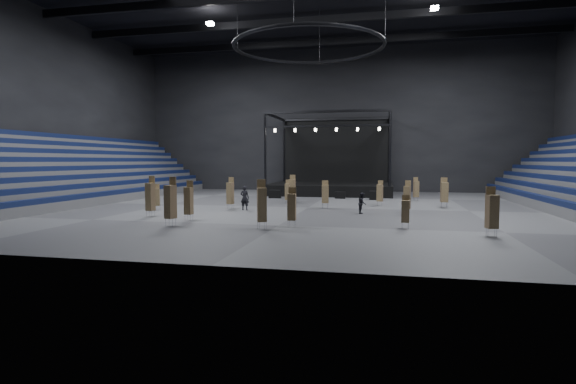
% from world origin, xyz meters
% --- Properties ---
extents(floor, '(50.00, 50.00, 0.00)m').
position_xyz_m(floor, '(0.00, 0.00, 0.00)').
color(floor, '#4B4C4E').
rests_on(floor, ground).
extents(wall_back, '(50.00, 0.20, 18.00)m').
position_xyz_m(wall_back, '(0.00, 21.00, 9.00)').
color(wall_back, black).
rests_on(wall_back, ground).
extents(wall_front, '(50.00, 0.20, 18.00)m').
position_xyz_m(wall_front, '(0.00, -21.00, 9.00)').
color(wall_front, black).
rests_on(wall_front, ground).
extents(wall_left, '(0.20, 42.00, 18.00)m').
position_xyz_m(wall_left, '(-25.00, 0.00, 9.00)').
color(wall_left, black).
rests_on(wall_left, ground).
extents(bleachers_left, '(7.20, 40.00, 6.40)m').
position_xyz_m(bleachers_left, '(-22.94, 0.00, 1.73)').
color(bleachers_left, '#525255').
rests_on(bleachers_left, floor).
extents(stage, '(14.00, 10.00, 9.20)m').
position_xyz_m(stage, '(0.00, 16.24, 1.45)').
color(stage, black).
rests_on(stage, floor).
extents(truss_ring, '(12.30, 12.30, 5.15)m').
position_xyz_m(truss_ring, '(-0.00, 0.00, 13.00)').
color(truss_ring, black).
rests_on(truss_ring, ceiling).
extents(flight_case_left, '(1.28, 0.70, 0.83)m').
position_xyz_m(flight_case_left, '(-4.91, 8.45, 0.42)').
color(flight_case_left, black).
rests_on(flight_case_left, floor).
extents(flight_case_mid, '(1.06, 0.56, 0.69)m').
position_xyz_m(flight_case_mid, '(1.71, 9.34, 0.35)').
color(flight_case_mid, black).
rests_on(flight_case_mid, floor).
extents(flight_case_right, '(1.32, 0.69, 0.87)m').
position_xyz_m(flight_case_right, '(5.33, 8.56, 0.44)').
color(flight_case_right, black).
rests_on(flight_case_right, floor).
extents(chair_stack_0, '(0.53, 0.53, 2.53)m').
position_xyz_m(chair_stack_0, '(-5.92, -2.32, 1.30)').
color(chair_stack_0, silver).
rests_on(chair_stack_0, floor).
extents(chair_stack_1, '(0.42, 0.42, 2.15)m').
position_xyz_m(chair_stack_1, '(-2.35, 2.82, 1.11)').
color(chair_stack_1, silver).
rests_on(chair_stack_1, floor).
extents(chair_stack_2, '(0.69, 0.69, 2.90)m').
position_xyz_m(chair_stack_2, '(-6.19, -11.99, 1.48)').
color(chair_stack_2, silver).
rests_on(chair_stack_2, floor).
extents(chair_stack_3, '(0.59, 0.59, 2.47)m').
position_xyz_m(chair_stack_3, '(10.93, 2.28, 1.31)').
color(chair_stack_3, silver).
rests_on(chair_stack_3, floor).
extents(chair_stack_4, '(0.61, 0.61, 2.25)m').
position_xyz_m(chair_stack_4, '(1.46, -0.38, 1.20)').
color(chair_stack_4, silver).
rests_on(chair_stack_4, floor).
extents(chair_stack_5, '(0.59, 0.59, 2.56)m').
position_xyz_m(chair_stack_5, '(-2.19, 3.99, 1.34)').
color(chair_stack_5, silver).
rests_on(chair_stack_5, floor).
extents(chair_stack_6, '(0.47, 0.47, 1.91)m').
position_xyz_m(chair_stack_6, '(7.32, -10.19, 1.02)').
color(chair_stack_6, silver).
rests_on(chair_stack_6, floor).
extents(chair_stack_7, '(0.55, 0.55, 2.28)m').
position_xyz_m(chair_stack_7, '(9.07, 8.01, 1.18)').
color(chair_stack_7, silver).
rests_on(chair_stack_7, floor).
extents(chair_stack_8, '(0.49, 0.49, 2.31)m').
position_xyz_m(chair_stack_8, '(0.88, -10.82, 1.20)').
color(chair_stack_8, silver).
rests_on(chair_stack_8, floor).
extents(chair_stack_9, '(0.56, 0.56, 2.17)m').
position_xyz_m(chair_stack_9, '(5.75, 2.67, 1.14)').
color(chair_stack_9, silver).
rests_on(chair_stack_9, floor).
extents(chair_stack_10, '(0.50, 0.50, 2.58)m').
position_xyz_m(chair_stack_10, '(-6.21, -9.43, 1.31)').
color(chair_stack_10, silver).
rests_on(chair_stack_10, floor).
extents(chair_stack_11, '(0.56, 0.56, 2.05)m').
position_xyz_m(chair_stack_11, '(-11.20, -4.42, 1.07)').
color(chair_stack_11, silver).
rests_on(chair_stack_11, floor).
extents(chair_stack_12, '(0.62, 0.62, 2.54)m').
position_xyz_m(chair_stack_12, '(11.49, -11.99, 1.32)').
color(chair_stack_12, silver).
rests_on(chair_stack_12, floor).
extents(chair_stack_13, '(0.58, 0.58, 2.80)m').
position_xyz_m(chair_stack_13, '(-9.63, -8.18, 1.42)').
color(chair_stack_13, silver).
rests_on(chair_stack_13, floor).
extents(chair_stack_14, '(0.66, 0.66, 2.80)m').
position_xyz_m(chair_stack_14, '(-0.60, -11.99, 1.42)').
color(chair_stack_14, silver).
rests_on(chair_stack_14, floor).
extents(chair_stack_15, '(0.55, 0.55, 2.43)m').
position_xyz_m(chair_stack_15, '(7.74, -2.83, 1.23)').
color(chair_stack_15, silver).
rests_on(chair_stack_15, floor).
extents(man_center, '(0.71, 0.48, 1.90)m').
position_xyz_m(man_center, '(-4.53, -2.90, 0.95)').
color(man_center, black).
rests_on(man_center, floor).
extents(crew_member, '(0.63, 0.79, 1.54)m').
position_xyz_m(crew_member, '(4.57, -3.43, 0.77)').
color(crew_member, black).
rests_on(crew_member, floor).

